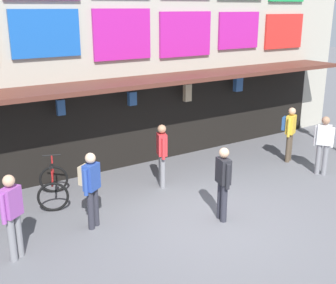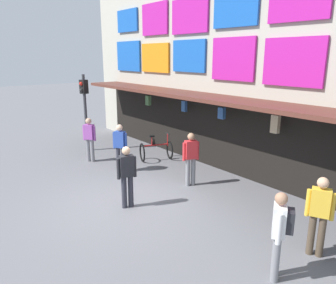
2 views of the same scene
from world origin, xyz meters
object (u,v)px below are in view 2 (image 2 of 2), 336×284
at_px(bicycle_parked, 156,150).
at_px(pedestrian_in_blue, 127,174).
at_px(pedestrian_in_black, 191,156).
at_px(traffic_light_near, 85,100).
at_px(pedestrian_in_purple, 89,137).
at_px(pedestrian_in_green, 280,230).
at_px(pedestrian_in_red, 120,144).
at_px(pedestrian_in_white, 319,210).

distance_m(bicycle_parked, pedestrian_in_blue, 4.11).
distance_m(bicycle_parked, pedestrian_in_black, 2.83).
height_order(traffic_light_near, pedestrian_in_purple, traffic_light_near).
bearing_deg(traffic_light_near, pedestrian_in_green, -5.08).
xyz_separation_m(traffic_light_near, pedestrian_in_purple, (1.47, -0.55, -1.19)).
xyz_separation_m(traffic_light_near, pedestrian_in_green, (9.84, -0.87, -1.16)).
distance_m(traffic_light_near, pedestrian_in_red, 3.38).
xyz_separation_m(pedestrian_in_white, pedestrian_in_green, (-0.05, -1.27, 0.00)).
bearing_deg(traffic_light_near, pedestrian_in_purple, -20.46).
relative_size(traffic_light_near, pedestrian_in_black, 1.90).
bearing_deg(pedestrian_in_blue, pedestrian_in_green, 8.18).
height_order(traffic_light_near, pedestrian_in_blue, traffic_light_near).
xyz_separation_m(pedestrian_in_green, pedestrian_in_purple, (-8.37, 0.33, -0.04)).
height_order(traffic_light_near, bicycle_parked, traffic_light_near).
height_order(pedestrian_in_white, pedestrian_in_purple, same).
xyz_separation_m(traffic_light_near, bicycle_parked, (2.91, 1.51, -1.75)).
height_order(pedestrian_in_green, pedestrian_in_blue, same).
distance_m(bicycle_parked, pedestrian_in_white, 7.09).
distance_m(pedestrian_in_red, pedestrian_in_blue, 2.83).
bearing_deg(pedestrian_in_red, pedestrian_in_purple, -168.29).
bearing_deg(pedestrian_in_white, pedestrian_in_blue, -156.07).
xyz_separation_m(bicycle_parked, pedestrian_in_purple, (-1.44, -2.06, 0.55)).
distance_m(pedestrian_in_black, pedestrian_in_blue, 2.32).
height_order(traffic_light_near, pedestrian_in_white, traffic_light_near).
relative_size(pedestrian_in_black, pedestrian_in_purple, 1.00).
xyz_separation_m(pedestrian_in_purple, pedestrian_in_blue, (4.22, -0.92, 0.00)).
height_order(bicycle_parked, pedestrian_in_blue, pedestrian_in_blue).
xyz_separation_m(bicycle_parked, pedestrian_in_green, (6.93, -2.39, 0.59)).
distance_m(traffic_light_near, pedestrian_in_purple, 1.97).
height_order(pedestrian_in_black, pedestrian_in_purple, same).
relative_size(pedestrian_in_green, pedestrian_in_purple, 1.00).
bearing_deg(pedestrian_in_blue, traffic_light_near, 165.51).
distance_m(bicycle_parked, pedestrian_in_green, 7.35).
height_order(pedestrian_in_black, pedestrian_in_green, same).
bearing_deg(traffic_light_near, bicycle_parked, 27.47).
distance_m(traffic_light_near, pedestrian_in_black, 5.79).
height_order(pedestrian_in_purple, pedestrian_in_blue, same).
relative_size(bicycle_parked, pedestrian_in_white, 0.80).
xyz_separation_m(pedestrian_in_white, pedestrian_in_blue, (-4.20, -1.86, -0.04)).
bearing_deg(pedestrian_in_green, pedestrian_in_purple, 177.76).
bearing_deg(bicycle_parked, pedestrian_in_white, -9.09).
relative_size(pedestrian_in_red, pedestrian_in_blue, 1.00).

